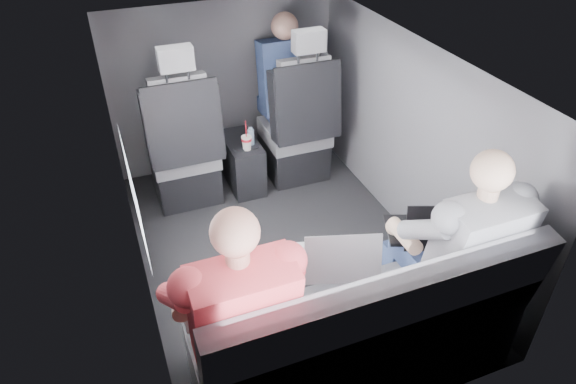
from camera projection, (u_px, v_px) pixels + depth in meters
name	position (u px, v px, depth m)	size (l,w,h in m)	color
floor	(283.00, 251.00, 3.49)	(2.60, 2.60, 0.00)	black
ceiling	(281.00, 60.00, 2.71)	(2.60, 2.60, 0.00)	#B2B2AD
panel_left	(130.00, 199.00, 2.83)	(0.02, 2.60, 1.35)	#56565B
panel_right	(410.00, 141.00, 3.37)	(0.02, 2.60, 1.35)	#56565B
panel_front	(224.00, 87.00, 4.09)	(1.80, 0.02, 1.35)	#56565B
panel_back	(394.00, 325.00, 2.11)	(1.80, 0.02, 1.35)	#56565B
side_window	(134.00, 195.00, 2.48)	(0.02, 0.75, 0.42)	white
seatbelt	(307.00, 94.00, 3.68)	(0.05, 0.01, 0.65)	black
front_seat_left	(184.00, 154.00, 3.77)	(0.52, 0.58, 1.26)	black
front_seat_right	(297.00, 133.00, 4.03)	(0.52, 0.58, 1.26)	black
center_console	(243.00, 163.00, 4.05)	(0.24, 0.48, 0.41)	black
rear_bench	(360.00, 339.00, 2.50)	(1.60, 0.57, 0.92)	slate
soda_cup	(247.00, 142.00, 3.79)	(0.08, 0.08, 0.24)	white
water_bottle	(251.00, 137.00, 3.84)	(0.05, 0.05, 0.15)	#9BBFD1
laptop_white	(219.00, 293.00, 2.31)	(0.37, 0.34, 0.27)	silver
laptop_silver	(333.00, 259.00, 2.50)	(0.42, 0.42, 0.26)	#B2B2B7
laptop_black	(428.00, 229.00, 2.68)	(0.43, 0.44, 0.26)	black
passenger_rear_left	(235.00, 312.00, 2.21)	(0.53, 0.64, 1.26)	#2E2E32
passenger_rear_right	(455.00, 249.00, 2.55)	(0.52, 0.64, 1.26)	navy
passenger_front_right	(285.00, 78.00, 4.03)	(0.41, 0.41, 0.84)	navy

